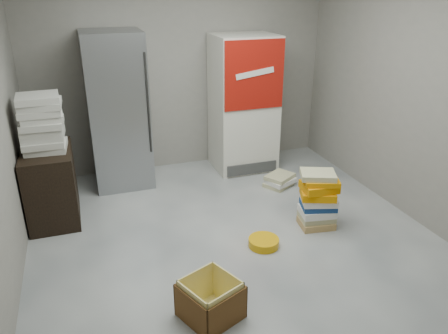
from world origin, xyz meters
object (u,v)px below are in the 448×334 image
Objects in this scene: steel_fridge at (118,111)px; wood_shelf at (51,185)px; cardboard_box at (211,302)px; phonebook_stack_main at (318,200)px; coke_cooler at (244,104)px.

wood_shelf is (-0.83, -0.73, -0.55)m from steel_fridge.
steel_fridge reaches higher than cardboard_box.
phonebook_stack_main reaches higher than cardboard_box.
coke_cooler is 2.25× the size of wood_shelf.
cardboard_box is at bearing -133.80° from phonebook_stack_main.
steel_fridge reaches higher than phonebook_stack_main.
coke_cooler is 1.90m from phonebook_stack_main.
coke_cooler reaches higher than cardboard_box.
phonebook_stack_main is at bearing -45.07° from steel_fridge.
coke_cooler is at bearing 40.81° from cardboard_box.
steel_fridge reaches higher than wood_shelf.
steel_fridge is 3.05× the size of phonebook_stack_main.
wood_shelf is at bearing 171.15° from phonebook_stack_main.
cardboard_box is at bearing -115.59° from coke_cooler.
coke_cooler is 2.63m from wood_shelf.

